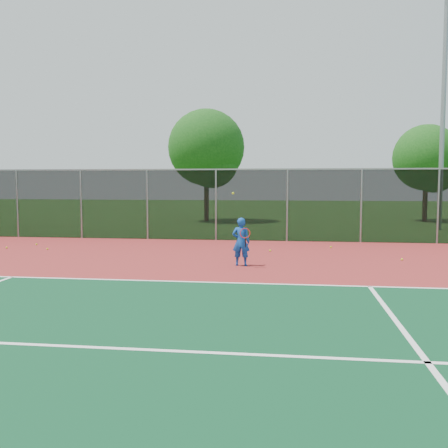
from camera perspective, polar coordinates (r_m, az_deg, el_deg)
The scene contains 14 objects.
ground at distance 9.23m, azimuth 6.64°, elevation -10.78°, with size 120.00×120.00×0.00m, color #214E16.
court_apron at distance 11.17m, azimuth 6.82°, elevation -7.99°, with size 30.00×20.00×0.02m, color maroon.
court_lines at distance 7.66m, azimuth 22.01°, elevation -14.16°, with size 22.10×13.05×0.00m.
fence_back at distance 20.92m, azimuth 7.23°, elevation 2.25°, with size 30.00×0.06×3.03m.
tennis_player at distance 14.67m, azimuth 1.96°, elevation -2.02°, with size 0.59×0.60×2.17m.
practice_ball_0 at distance 19.31m, azimuth -19.54°, elevation -2.69°, with size 0.07×0.07×0.07m, color #CCED1B.
practice_ball_1 at distance 16.69m, azimuth 19.67°, elevation -3.83°, with size 0.07×0.07×0.07m, color #CCED1B.
practice_ball_2 at distance 20.20m, azimuth -23.59°, elevation -2.50°, with size 0.07×0.07×0.07m, color #CCED1B.
practice_ball_3 at distance 20.87m, azimuth -20.63°, elevation -2.18°, with size 0.07×0.07×0.07m, color #CCED1B.
practice_ball_4 at distance 19.13m, azimuth 12.12°, elevation -2.59°, with size 0.07×0.07×0.07m, color #CCED1B.
practice_ball_6 at distance 17.81m, azimuth 5.29°, elevation -3.04°, with size 0.07×0.07×0.07m, color #CCED1B.
floodlight_n at distance 28.61m, azimuth 23.82°, elevation 13.56°, with size 0.90×0.40×12.51m.
tree_back_left at distance 31.64m, azimuth -1.88°, elevation 8.34°, with size 4.82×4.82×7.07m.
tree_back_mid at distance 34.05m, azimuth 22.31°, elevation 6.72°, with size 4.16×4.16×6.11m.
Camera 1 is at (0.12, -8.90, 2.47)m, focal length 40.00 mm.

